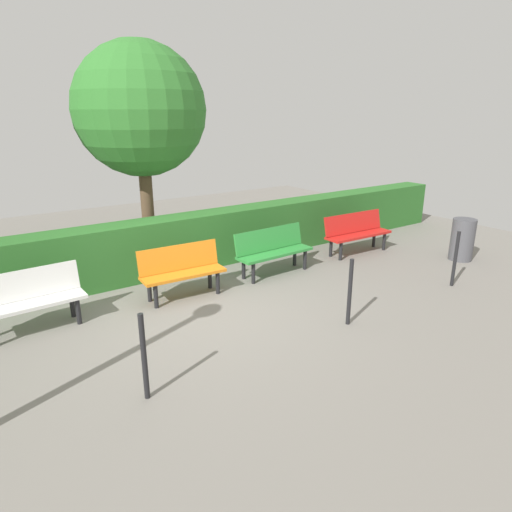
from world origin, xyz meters
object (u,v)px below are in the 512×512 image
at_px(bench_green, 273,249).
at_px(bench_orange, 182,269).
at_px(bench_white, 31,298).
at_px(tree_near, 140,111).
at_px(bench_red, 357,231).
at_px(trash_bin, 462,240).

xyz_separation_m(bench_green, bench_orange, (1.92, 0.04, -0.00)).
distance_m(bench_white, tree_near, 4.37).
distance_m(bench_red, bench_orange, 4.21).
distance_m(bench_orange, bench_white, 2.26).
relative_size(bench_green, bench_white, 1.11).
height_order(bench_red, tree_near, tree_near).
height_order(bench_white, tree_near, tree_near).
bearing_deg(bench_orange, bench_green, -176.03).
xyz_separation_m(bench_red, bench_white, (6.47, -0.08, -0.00)).
bearing_deg(bench_red, bench_green, 2.09).
xyz_separation_m(tree_near, trash_bin, (-5.19, 4.05, -2.55)).
relative_size(bench_white, tree_near, 0.33).
distance_m(bench_red, tree_near, 5.13).
bearing_deg(bench_orange, tree_near, -97.33).
bearing_deg(bench_white, bench_orange, 174.11).
bearing_deg(bench_green, bench_orange, -1.12).
bearing_deg(tree_near, bench_white, 41.03).
height_order(bench_green, trash_bin, trash_bin).
xyz_separation_m(bench_orange, trash_bin, (-5.63, 1.57, -0.04)).
bearing_deg(bench_green, trash_bin, 154.38).
bearing_deg(trash_bin, bench_white, -12.11).
xyz_separation_m(bench_red, tree_near, (3.76, -2.44, 2.50)).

